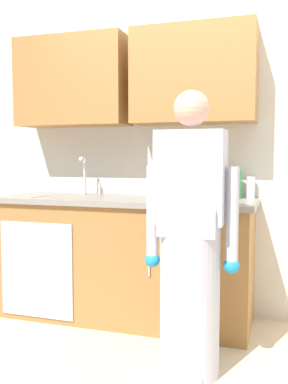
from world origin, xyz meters
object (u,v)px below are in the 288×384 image
Objects in this scene: bottle_water_short at (219,181)px; knife_on_counter at (39,196)px; bottle_soap at (236,184)px; sink at (82,198)px; person_at_sink at (190,256)px; bottle_water_tall at (251,188)px; cup_by_sink at (220,195)px.

bottle_water_short is 1.40m from knife_on_counter.
bottle_soap is 1.52m from knife_on_counter.
bottle_soap is at bearing 8.84° from sink.
bottle_soap is (0.16, 0.91, 0.36)m from person_at_sink.
bottle_water_short reaches higher than knife_on_counter.
person_at_sink reaches higher than sink.
sink is 1.20m from bottle_soap.
bottle_water_tall is 0.68× the size of knife_on_counter.
sink is at bearing -56.89° from knife_on_counter.
cup_by_sink is 0.43× the size of knife_on_counter.
knife_on_counter is (-0.30, -0.15, 0.02)m from sink.
sink is 2.31× the size of bottle_soap.
bottle_soap is 1.33× the size of bottle_water_tall.
bottle_soap reaches higher than cup_by_sink.
person_at_sink is 7.50× the size of bottle_soap.
bottle_water_tall is 1.59× the size of cup_by_sink.
bottle_soap is at bearing 76.69° from cup_by_sink.
sink reaches higher than cup_by_sink.
bottle_water_short reaches higher than bottle_soap.
person_at_sink is at bearing -105.22° from bottle_water_tall.
sink is 1.12m from cup_by_sink.
bottle_water_short reaches higher than bottle_water_tall.
bottle_water_short is 2.52× the size of cup_by_sink.
person_at_sink reaches higher than bottle_water_tall.
sink is 0.33m from knife_on_counter.
cup_by_sink is (1.11, -0.12, 0.07)m from sink.
knife_on_counter is (-1.33, 0.58, 0.25)m from person_at_sink.
knife_on_counter is at bearing -167.44° from bottle_soap.
bottle_water_short is 1.19× the size of bottle_soap.
sink is 1.31m from bottle_water_tall.
sink is 4.90× the size of cup_by_sink.
sink reaches higher than bottle_water_tall.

